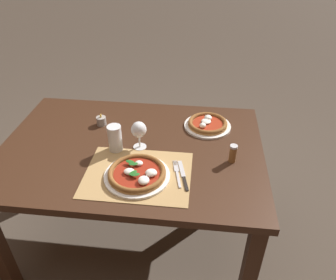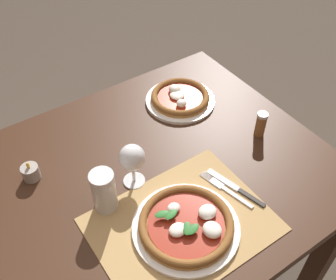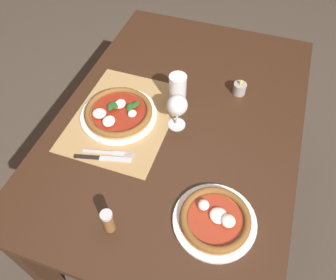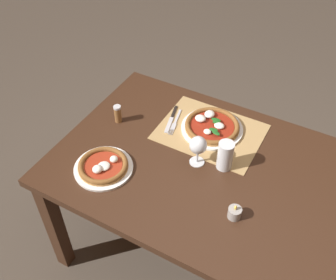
# 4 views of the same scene
# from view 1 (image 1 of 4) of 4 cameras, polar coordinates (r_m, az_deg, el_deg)

# --- Properties ---
(ground_plane) EXTENTS (24.00, 24.00, 0.00)m
(ground_plane) POSITION_cam_1_polar(r_m,az_deg,el_deg) (2.27, -5.21, -16.42)
(ground_plane) COLOR #473D33
(dining_table) EXTENTS (1.40, 0.97, 0.74)m
(dining_table) POSITION_cam_1_polar(r_m,az_deg,el_deg) (1.81, -6.27, -3.58)
(dining_table) COLOR #382114
(dining_table) RESTS_ON ground
(paper_placemat) EXTENTS (0.50, 0.39, 0.00)m
(paper_placemat) POSITION_cam_1_polar(r_m,az_deg,el_deg) (1.57, -5.27, -5.95)
(paper_placemat) COLOR #A88451
(paper_placemat) RESTS_ON dining_table
(pizza_near) EXTENTS (0.31, 0.31, 0.05)m
(pizza_near) POSITION_cam_1_polar(r_m,az_deg,el_deg) (1.55, -5.36, -5.86)
(pizza_near) COLOR white
(pizza_near) RESTS_ON paper_placemat
(pizza_far) EXTENTS (0.27, 0.27, 0.05)m
(pizza_far) POSITION_cam_1_polar(r_m,az_deg,el_deg) (1.91, 6.89, 2.79)
(pizza_far) COLOR white
(pizza_far) RESTS_ON dining_table
(wine_glass) EXTENTS (0.08, 0.08, 0.16)m
(wine_glass) POSITION_cam_1_polar(r_m,az_deg,el_deg) (1.69, -5.07, 1.71)
(wine_glass) COLOR silver
(wine_glass) RESTS_ON dining_table
(pint_glass) EXTENTS (0.07, 0.07, 0.15)m
(pint_glass) POSITION_cam_1_polar(r_m,az_deg,el_deg) (1.70, -9.20, 0.20)
(pint_glass) COLOR silver
(pint_glass) RESTS_ON dining_table
(fork) EXTENTS (0.06, 0.20, 0.00)m
(fork) POSITION_cam_1_polar(r_m,az_deg,el_deg) (1.57, 1.62, -5.81)
(fork) COLOR #B7B7BC
(fork) RESTS_ON paper_placemat
(knife) EXTENTS (0.07, 0.21, 0.01)m
(knife) POSITION_cam_1_polar(r_m,az_deg,el_deg) (1.56, 2.67, -6.14)
(knife) COLOR black
(knife) RESTS_ON paper_placemat
(votive_candle) EXTENTS (0.06, 0.06, 0.07)m
(votive_candle) POSITION_cam_1_polar(r_m,az_deg,el_deg) (1.96, -11.52, 3.25)
(votive_candle) COLOR gray
(votive_candle) RESTS_ON dining_table
(pepper_shaker) EXTENTS (0.04, 0.04, 0.10)m
(pepper_shaker) POSITION_cam_1_polar(r_m,az_deg,el_deg) (1.65, 11.24, -2.32)
(pepper_shaker) COLOR brown
(pepper_shaker) RESTS_ON dining_table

